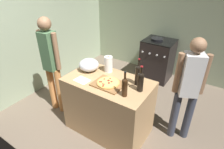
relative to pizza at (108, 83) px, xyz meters
name	(u,v)px	position (x,y,z in m)	size (l,w,h in m)	color
ground_plane	(123,100)	(-0.24, 0.85, -0.94)	(3.96, 3.66, 0.02)	#6B5B4C
kitchen_wall_rear	(161,17)	(-0.24, 2.43, 0.37)	(3.96, 0.10, 2.60)	#99A889
kitchen_wall_left	(53,21)	(-1.97, 0.85, 0.37)	(0.10, 3.66, 2.60)	#99A889
counter	(108,106)	(-0.06, 0.08, -0.48)	(1.21, 0.70, 0.90)	tan
cutting_board	(108,84)	(0.00, 0.00, -0.02)	(0.40, 0.32, 0.02)	olive
pizza	(108,83)	(0.00, 0.00, 0.00)	(0.30, 0.30, 0.03)	tan
mixing_bowl	(89,65)	(-0.47, 0.18, 0.06)	(0.30, 0.30, 0.18)	#B2B2B7
paper_towel_roll	(108,64)	(-0.21, 0.31, 0.09)	(0.12, 0.12, 0.24)	white
wine_bottle_clear	(141,81)	(0.41, 0.11, 0.12)	(0.08, 0.08, 0.35)	black
wine_bottle_amber	(138,74)	(0.32, 0.22, 0.13)	(0.08, 0.08, 0.38)	black
wine_bottle_green	(125,86)	(0.30, -0.10, 0.11)	(0.07, 0.07, 0.33)	#331E0F
recipe_sheet	(82,80)	(-0.37, -0.11, -0.03)	(0.21, 0.15, 0.00)	white
stove	(157,60)	(-0.05, 2.03, -0.47)	(0.64, 0.60, 0.95)	black
person_in_stripes	(51,62)	(-1.10, -0.01, 0.02)	(0.37, 0.22, 1.66)	#D88C4C
person_in_red	(188,86)	(0.90, 0.55, -0.03)	(0.37, 0.28, 1.56)	#383D4C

